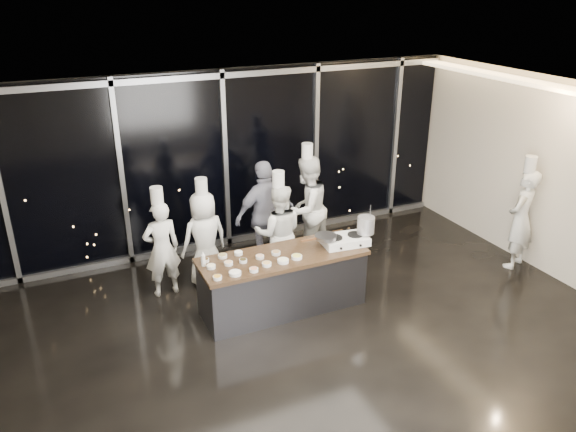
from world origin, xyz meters
name	(u,v)px	position (x,y,z in m)	size (l,w,h in m)	color
ground	(309,340)	(0.00, 0.00, 0.00)	(9.00, 9.00, 0.00)	black
room_shell	(325,185)	(0.18, 0.00, 2.25)	(9.02, 7.02, 3.21)	beige
window_wall	(225,161)	(0.00, 3.43, 1.60)	(8.90, 0.11, 3.20)	black
demo_counter	(283,282)	(0.00, 0.90, 0.45)	(2.46, 0.86, 0.90)	#353439
stove	(345,240)	(1.00, 0.84, 0.96)	(0.72, 0.49, 0.14)	silver
frying_pan	(325,237)	(0.68, 0.87, 1.07)	(0.58, 0.36, 0.05)	slate
stock_pot	(366,225)	(1.33, 0.79, 1.17)	(0.26, 0.26, 0.26)	silver
prep_bowls	(249,262)	(-0.54, 0.84, 0.93)	(1.36, 0.70, 0.05)	silver
squeeze_bottle	(203,259)	(-1.14, 1.05, 1.01)	(0.06, 0.06, 0.22)	silver
chef_far_left	(162,247)	(-1.50, 2.07, 0.80)	(0.59, 0.41, 1.78)	silver
chef_left	(205,238)	(-0.80, 2.15, 0.80)	(0.83, 0.61, 1.79)	silver
chef_center	(279,233)	(0.32, 1.77, 0.83)	(0.96, 0.86, 1.87)	silver
guest	(266,215)	(0.30, 2.28, 0.94)	(1.15, 0.59, 1.88)	#15193A
chef_right	(306,208)	(1.06, 2.28, 0.94)	(1.12, 1.02, 2.09)	silver
chef_side	(521,218)	(4.20, 0.50, 0.89)	(0.75, 0.64, 1.97)	silver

